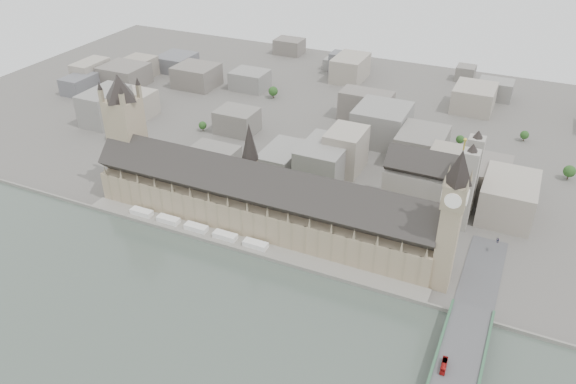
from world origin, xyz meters
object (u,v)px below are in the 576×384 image
at_px(palace_of_westminster, 259,201).
at_px(westminster_abbey, 432,183).
at_px(victoria_tower, 126,129).
at_px(elizabeth_tower, 452,212).
at_px(car_approach, 498,240).
at_px(red_bus_north, 444,365).

height_order(palace_of_westminster, westminster_abbey, westminster_abbey).
height_order(palace_of_westminster, victoria_tower, victoria_tower).
bearing_deg(westminster_abbey, elizabeth_tower, -72.71).
relative_size(elizabeth_tower, car_approach, 24.04).
bearing_deg(elizabeth_tower, palace_of_westminster, 175.15).
relative_size(victoria_tower, red_bus_north, 8.50).
bearing_deg(victoria_tower, elizabeth_tower, -3.96).
bearing_deg(red_bus_north, elizabeth_tower, 100.00).
distance_m(palace_of_westminster, elizabeth_tower, 142.94).
xyz_separation_m(elizabeth_tower, car_approach, (28.90, 52.00, -47.19)).
xyz_separation_m(palace_of_westminster, elizabeth_tower, (138.00, -11.70, 35.38)).
bearing_deg(westminster_abbey, red_bus_north, -74.92).
bearing_deg(car_approach, victoria_tower, -178.74).
bearing_deg(red_bus_north, palace_of_westminster, 147.59).
xyz_separation_m(elizabeth_tower, victoria_tower, (-260.00, 18.00, -2.88)).
xyz_separation_m(westminster_abbey, red_bus_north, (44.31, -164.44, -13.19)).
distance_m(palace_of_westminster, red_bus_north, 179.33).
height_order(elizabeth_tower, car_approach, elizabeth_tower).
relative_size(palace_of_westminster, red_bus_north, 22.54).
xyz_separation_m(palace_of_westminster, car_approach, (166.90, 40.30, -11.81)).
bearing_deg(elizabeth_tower, westminster_abbey, 107.29).
xyz_separation_m(red_bus_north, car_approach, (11.67, 129.44, -0.99)).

